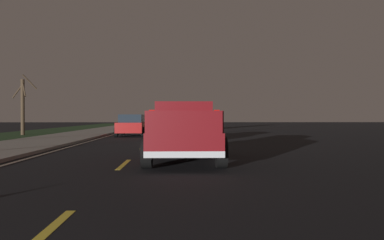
# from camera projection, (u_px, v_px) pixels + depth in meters

# --- Properties ---
(ground) EXTENTS (144.00, 144.00, 0.00)m
(ground) POSITION_uv_depth(u_px,v_px,m) (156.00, 136.00, 27.56)
(ground) COLOR black
(sidewalk_shoulder) EXTENTS (108.00, 4.00, 0.12)m
(sidewalk_shoulder) POSITION_uv_depth(u_px,v_px,m) (74.00, 136.00, 27.35)
(sidewalk_shoulder) COLOR gray
(sidewalk_shoulder) RESTS_ON ground
(grass_verge) EXTENTS (108.00, 6.00, 0.01)m
(grass_verge) POSITION_uv_depth(u_px,v_px,m) (1.00, 137.00, 27.17)
(grass_verge) COLOR #1E3819
(grass_verge) RESTS_ON ground
(lane_markings) EXTENTS (108.00, 3.54, 0.01)m
(lane_markings) POSITION_uv_depth(u_px,v_px,m) (123.00, 135.00, 29.47)
(lane_markings) COLOR yellow
(lane_markings) RESTS_ON ground
(pickup_truck) EXTENTS (5.44, 2.32, 1.87)m
(pickup_truck) POSITION_uv_depth(u_px,v_px,m) (184.00, 131.00, 12.62)
(pickup_truck) COLOR maroon
(pickup_truck) RESTS_ON ground
(sedan_white) EXTENTS (4.41, 2.03, 1.54)m
(sedan_white) POSITION_uv_depth(u_px,v_px,m) (184.00, 127.00, 22.73)
(sedan_white) COLOR silver
(sedan_white) RESTS_ON ground
(sedan_silver) EXTENTS (4.42, 2.05, 1.54)m
(sedan_silver) POSITION_uv_depth(u_px,v_px,m) (142.00, 123.00, 34.87)
(sedan_silver) COLOR #B2B5BA
(sedan_silver) RESTS_ON ground
(sedan_tan) EXTENTS (4.41, 2.04, 1.54)m
(sedan_tan) POSITION_uv_depth(u_px,v_px,m) (178.00, 123.00, 38.08)
(sedan_tan) COLOR #9E845B
(sedan_tan) RESTS_ON ground
(sedan_red) EXTENTS (4.42, 2.06, 1.54)m
(sedan_red) POSITION_uv_depth(u_px,v_px,m) (132.00, 125.00, 28.09)
(sedan_red) COLOR maroon
(sedan_red) RESTS_ON ground
(bare_tree_far) EXTENTS (1.22, 1.59, 4.62)m
(bare_tree_far) POSITION_uv_depth(u_px,v_px,m) (23.00, 105.00, 29.60)
(bare_tree_far) COLOR #423323
(bare_tree_far) RESTS_ON ground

